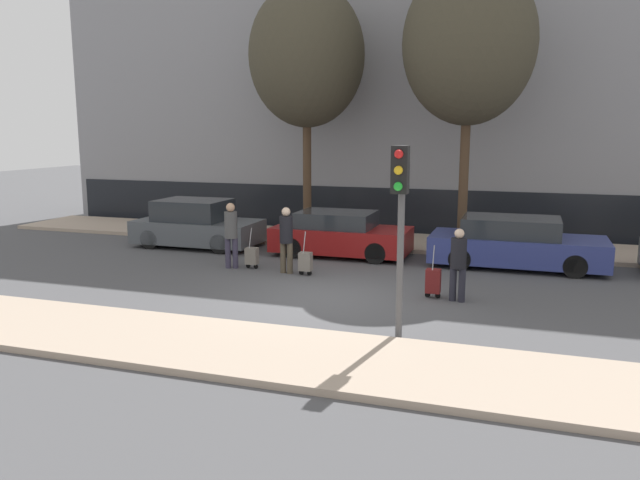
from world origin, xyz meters
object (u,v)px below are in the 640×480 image
trolley_right (433,281)px  pedestrian_center (286,236)px  parked_car_1 (340,235)px  trolley_center (305,262)px  parked_car_0 (197,225)px  pedestrian_left (231,231)px  bare_tree_near_crossing (469,44)px  trolley_left (252,256)px  bare_tree_down_street (307,56)px  pedestrian_right (458,261)px  parked_car_2 (515,244)px  traffic_light (400,203)px

trolley_right → pedestrian_center: bearing=162.9°
parked_car_1 → trolley_center: parked_car_1 is taller
parked_car_0 → trolley_center: (4.63, -2.66, -0.33)m
pedestrian_left → bare_tree_near_crossing: 8.65m
parked_car_0 → trolley_left: size_ratio=3.54×
pedestrian_center → trolley_center: size_ratio=1.52×
trolley_left → trolley_right: 5.25m
parked_car_1 → bare_tree_down_street: (-1.87, 2.34, 5.40)m
trolley_left → pedestrian_center: 1.27m
trolley_center → bare_tree_near_crossing: bare_tree_near_crossing is taller
pedestrian_center → trolley_center: bearing=179.9°
parked_car_0 → bare_tree_near_crossing: size_ratio=0.47×
pedestrian_right → bare_tree_near_crossing: 7.64m
trolley_center → bare_tree_down_street: bare_tree_down_street is taller
trolley_left → pedestrian_center: size_ratio=0.64×
pedestrian_center → bare_tree_near_crossing: size_ratio=0.21×
parked_car_0 → parked_car_2: size_ratio=0.85×
parked_car_1 → bare_tree_near_crossing: bare_tree_near_crossing is taller
trolley_center → bare_tree_down_street: bearing=109.1°
parked_car_0 → trolley_center: parked_car_0 is taller
pedestrian_center → bare_tree_near_crossing: (4.01, 4.25, 5.12)m
parked_car_1 → parked_car_2: parked_car_2 is taller
pedestrian_left → bare_tree_down_street: (0.41, 4.90, 5.01)m
parked_car_2 → pedestrian_right: size_ratio=2.87×
trolley_left → pedestrian_left: bearing=-166.8°
pedestrian_left → trolley_left: size_ratio=1.59×
pedestrian_left → pedestrian_center: bearing=163.6°
parked_car_0 → parked_car_1: size_ratio=0.98×
parked_car_2 → trolley_right: 4.20m
pedestrian_left → trolley_left: pedestrian_left is taller
pedestrian_left → trolley_left: bearing=179.9°
parked_car_1 → trolley_right: 5.09m
pedestrian_center → parked_car_1: bearing=-97.1°
trolley_right → traffic_light: 3.71m
parked_car_2 → pedestrian_center: 6.20m
parked_car_0 → bare_tree_near_crossing: (8.09, 1.65, 5.41)m
pedestrian_center → bare_tree_down_street: (-1.21, 4.99, 5.04)m
parked_car_0 → parked_car_1: (4.75, 0.05, -0.07)m
parked_car_1 → pedestrian_right: 5.54m
parked_car_0 → pedestrian_left: bearing=-45.4°
parked_car_0 → parked_car_1: bearing=0.6°
trolley_left → bare_tree_near_crossing: size_ratio=0.13×
pedestrian_left → parked_car_2: bearing=-173.8°
trolley_center → trolley_right: size_ratio=0.95×
parked_car_2 → bare_tree_near_crossing: bare_tree_near_crossing is taller
bare_tree_near_crossing → pedestrian_left: bearing=-143.5°
bare_tree_down_street → parked_car_1: bearing=-51.5°
parked_car_1 → bare_tree_down_street: bearing=128.5°
pedestrian_center → bare_tree_near_crossing: bare_tree_near_crossing is taller
trolley_right → bare_tree_down_street: bare_tree_down_street is taller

